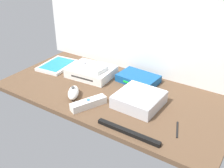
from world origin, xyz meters
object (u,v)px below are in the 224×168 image
Objects in this scene: game_console at (91,72)px; stylus_pen at (177,129)px; game_case at (57,65)px; remote_nunchuk at (73,93)px; remote_wand at (89,103)px; remote_classic_pad at (91,67)px; sensor_bar at (128,132)px; mini_computer at (139,99)px; network_router at (138,79)px.

game_console is 2.46× the size of stylus_pen.
game_case is (-21.31, -1.18, -1.44)cm from game_console.
remote_nunchuk is (5.65, -19.78, -0.16)cm from game_console.
remote_wand is 1.67× the size of stylus_pen.
remote_classic_pad is at bearing 70.89° from remote_nunchuk.
remote_nunchuk is 32.55cm from sensor_bar.
mini_computer reaches higher than network_router.
remote_classic_pad reaches higher than game_case.
remote_classic_pad is (-4.55, 18.46, 3.37)cm from remote_nunchuk.
remote_nunchuk is at bearing -170.34° from remote_wand.
game_console is 21.40cm from game_case.
remote_nunchuk is 1.20× the size of stylus_pen.
sensor_bar is 2.67× the size of stylus_pen.
game_case is 1.89× the size of remote_nunchuk.
game_console is at bearing 148.83° from remote_wand.
mini_computer is at bearing -15.97° from game_case.
game_case is 1.36× the size of remote_wand.
remote_classic_pad is (-14.44, 20.97, 3.90)cm from remote_wand.
remote_nunchuk is 44.83cm from stylus_pen.
remote_wand is 25.76cm from remote_classic_pad.
remote_wand is at bearing -36.02° from game_case.
network_router reaches higher than sensor_bar.
remote_nunchuk is (-9.90, 2.52, 0.53)cm from remote_wand.
game_case is at bearing 170.25° from mini_computer.
stylus_pen is (13.32, 11.25, -0.35)cm from sensor_bar.
sensor_bar is (15.12, -35.23, -1.00)cm from network_router.
mini_computer reaches higher than sensor_bar.
remote_nunchuk is 0.72× the size of remote_classic_pad.
remote_nunchuk is at bearing -159.83° from mini_computer.
remote_wand is 1.39× the size of remote_nunchuk.
remote_nunchuk is 0.45× the size of sensor_bar.
remote_wand is 35.23cm from stylus_pen.
remote_classic_pad reaches higher than network_router.
remote_wand is at bearing -98.35° from network_router.
game_console is 1.27× the size of mini_computer.
remote_wand is at bearing -143.06° from mini_computer.
mini_computer is at bearing -12.78° from remote_nunchuk.
network_router is 22.71cm from remote_classic_pad.
remote_wand is 22.33cm from sensor_bar.
game_case is 1.08× the size of network_router.
network_router and remote_wand have the same top height.
remote_classic_pad reaches higher than mini_computer.
remote_wand is at bearing 164.50° from sensor_bar.
game_case is (-52.86, 9.08, -1.88)cm from mini_computer.
network_router is 0.78× the size of sensor_bar.
remote_nunchuk is at bearing -117.39° from network_router.
stylus_pen is (18.82, -6.76, -2.29)cm from mini_computer.
mini_computer is 20.12cm from stylus_pen.
game_case is 64.34cm from sensor_bar.
network_router is 38.35cm from sensor_bar.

